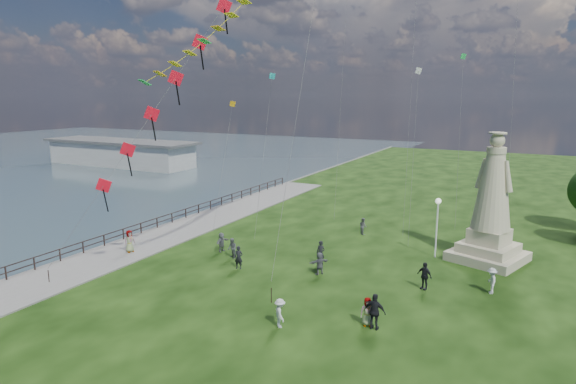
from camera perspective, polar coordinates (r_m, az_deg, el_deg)
The scene contains 18 objects.
waterfront at distance 42.15m, azimuth -16.90°, elevation -5.43°, with size 200.00×200.00×1.51m.
pier_pavilion at distance 90.37m, azimuth -19.25°, elevation 4.45°, with size 30.00×8.00×4.40m.
statue at distance 37.23m, azimuth 22.94°, elevation -2.36°, with size 5.79×5.79×9.28m.
lamppost at distance 36.70m, azimuth 17.29°, elevation -2.62°, with size 0.41×0.41×4.46m.
person_0 at distance 33.59m, azimuth -5.87°, elevation -7.74°, with size 0.59×0.38×1.61m, color black.
person_1 at distance 35.71m, azimuth -6.64°, elevation -6.65°, with size 0.74×0.46×1.52m, color #595960.
person_2 at distance 25.52m, azimuth -0.96°, elevation -14.16°, with size 0.99×0.51×1.54m, color silver.
person_3 at distance 25.60m, azimuth 10.27°, elevation -13.79°, with size 1.13×0.58×1.93m, color black.
person_4 at distance 26.01m, azimuth 9.39°, elevation -13.82°, with size 0.75×0.46×1.53m, color #595960.
person_5 at distance 37.33m, azimuth -7.87°, elevation -5.90°, with size 1.39×0.60×1.50m, color #595960.
person_6 at distance 34.24m, azimuth 3.89°, elevation -7.21°, with size 0.63×0.42×1.73m, color black.
person_7 at distance 41.96m, azimuth 8.88°, elevation -4.01°, with size 0.71×0.44×1.45m, color #595960.
person_8 at distance 31.92m, azimuth 22.97°, elevation -9.66°, with size 1.04×0.54×1.61m, color silver.
person_9 at distance 31.21m, azimuth 15.86°, elevation -9.52°, with size 1.02×0.52×1.74m, color black.
person_10 at distance 38.50m, azimuth -18.25°, elevation -5.69°, with size 0.83×0.51×1.70m, color #595960.
person_11 at distance 32.52m, azimuth 3.77°, elevation -8.43°, with size 1.42×0.61×1.53m, color #595960.
red_kite_train at distance 31.94m, azimuth -13.42°, elevation 12.33°, with size 10.14×9.35×20.02m.
small_kites at distance 43.34m, azimuth 13.21°, elevation 13.92°, with size 29.54×15.87×24.14m.
Camera 1 is at (13.30, -19.68, 11.78)m, focal length 30.00 mm.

